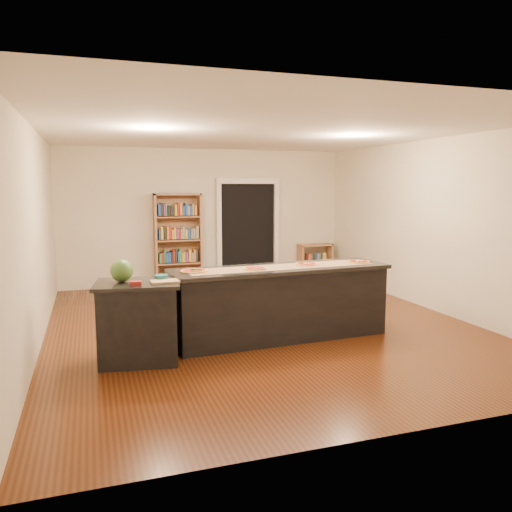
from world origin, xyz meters
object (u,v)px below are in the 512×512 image
object	(u,v)px
bookshelf	(178,240)
waste_bin	(208,278)
kitchen_island	(281,302)
side_counter	(139,322)
low_shelf	(315,261)
watermelon	(122,271)

from	to	relation	value
bookshelf	waste_bin	bearing A→B (deg)	-17.57
kitchen_island	side_counter	size ratio (longest dim) A/B	3.09
bookshelf	waste_bin	xyz separation A→B (m)	(0.58, -0.18, -0.80)
low_shelf	watermelon	size ratio (longest dim) A/B	2.93
kitchen_island	bookshelf	distance (m)	4.07
bookshelf	watermelon	world-z (taller)	bookshelf
low_shelf	kitchen_island	bearing A→B (deg)	-120.72
waste_bin	watermelon	xyz separation A→B (m)	(-1.94, -4.07, 0.92)
bookshelf	waste_bin	size ratio (longest dim) A/B	6.21
side_counter	waste_bin	bearing A→B (deg)	75.64
kitchen_island	watermelon	distance (m)	2.16
kitchen_island	watermelon	world-z (taller)	watermelon
side_counter	low_shelf	distance (m)	6.09
bookshelf	side_counter	bearing A→B (deg)	-105.45
kitchen_island	low_shelf	bearing A→B (deg)	56.19
kitchen_island	waste_bin	size ratio (longest dim) A/B	9.65
side_counter	waste_bin	size ratio (longest dim) A/B	3.13
watermelon	bookshelf	bearing A→B (deg)	72.26
low_shelf	bookshelf	bearing A→B (deg)	-179.89
side_counter	waste_bin	xyz separation A→B (m)	(1.77, 4.15, -0.32)
kitchen_island	waste_bin	distance (m)	3.82
side_counter	low_shelf	xyz separation A→B (m)	(4.27, 4.33, -0.10)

